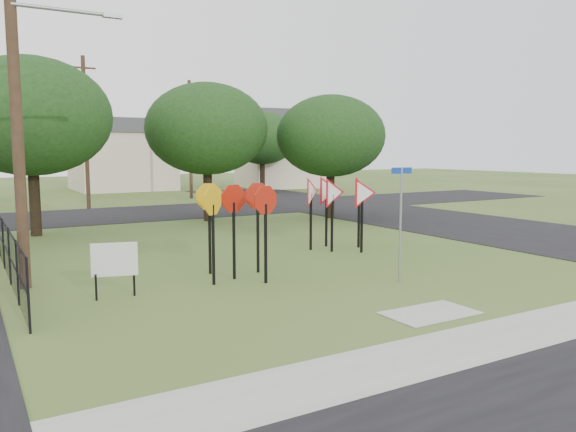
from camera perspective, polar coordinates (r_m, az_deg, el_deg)
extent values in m
plane|color=#3E5B22|center=(14.40, 7.49, -7.45)|extent=(140.00, 140.00, 0.00)
cube|color=#9C9D94|center=(11.50, 20.67, -11.43)|extent=(30.00, 1.60, 0.02)
cube|color=#3E5B22|center=(10.84, 25.72, -12.81)|extent=(30.00, 0.80, 0.02)
cube|color=black|center=(29.62, 14.01, -0.28)|extent=(8.00, 50.00, 0.02)
cube|color=black|center=(32.36, -14.75, 0.27)|extent=(60.00, 8.00, 0.02)
cube|color=#9C9D94|center=(12.65, 14.25, -9.55)|extent=(2.00, 1.20, 0.02)
cylinder|color=gray|center=(15.10, 11.35, -0.95)|extent=(0.06, 0.06, 3.06)
cube|color=#0D3295|center=(14.98, 11.48, 4.55)|extent=(0.63, 0.08, 0.16)
cube|color=black|center=(15.31, -5.51, -2.55)|extent=(0.06, 0.06, 2.11)
cube|color=black|center=(16.10, -3.08, -2.07)|extent=(0.06, 0.06, 2.11)
cube|color=black|center=(14.80, -2.28, -2.84)|extent=(0.06, 0.06, 2.11)
cube|color=black|center=(14.74, -7.60, -2.94)|extent=(0.06, 0.06, 2.11)
cube|color=black|center=(16.05, -7.96, -2.16)|extent=(0.06, 0.06, 2.11)
cube|color=black|center=(19.44, 4.49, -0.73)|extent=(0.07, 0.07, 2.00)
cube|color=black|center=(19.37, 7.50, -0.80)|extent=(0.07, 0.07, 2.00)
cube|color=black|center=(19.75, 2.33, -0.60)|extent=(0.07, 0.07, 2.00)
cube|color=black|center=(20.51, 3.92, -0.34)|extent=(0.07, 0.07, 2.00)
cube|color=black|center=(20.40, 7.21, -0.41)|extent=(0.07, 0.07, 2.00)
cube|color=black|center=(13.96, -18.92, -6.89)|extent=(0.04, 0.04, 0.62)
cube|color=black|center=(14.16, -15.36, -6.58)|extent=(0.04, 0.04, 0.62)
cube|color=silver|center=(13.92, -17.22, -4.24)|extent=(1.04, 0.31, 0.80)
cylinder|color=#493321|center=(15.63, -26.00, 11.52)|extent=(0.28, 0.28, 10.00)
cylinder|color=gray|center=(15.99, -21.83, 18.86)|extent=(2.40, 0.10, 0.10)
cube|color=gray|center=(16.22, -17.40, 18.84)|extent=(0.50, 0.18, 0.12)
cylinder|color=#493321|center=(35.63, -19.85, 7.90)|extent=(0.24, 0.24, 9.00)
cube|color=#493321|center=(35.94, -20.09, 13.96)|extent=(1.40, 0.10, 0.10)
cylinder|color=#493321|center=(41.65, -9.90, 7.62)|extent=(0.24, 0.24, 8.50)
cube|color=#493321|center=(41.87, -10.00, 12.48)|extent=(1.40, 0.10, 0.10)
cylinder|color=black|center=(11.87, -24.88, -7.35)|extent=(0.05, 0.05, 1.50)
cylinder|color=black|center=(14.11, -25.79, -5.24)|extent=(0.05, 0.05, 1.50)
cylinder|color=black|center=(16.37, -26.45, -3.70)|extent=(0.05, 0.05, 1.50)
cylinder|color=black|center=(18.64, -26.94, -2.54)|extent=(0.05, 0.05, 1.50)
cube|color=black|center=(17.40, -26.84, -0.78)|extent=(0.03, 11.50, 0.03)
cube|color=black|center=(17.50, -26.71, -3.08)|extent=(0.03, 11.50, 0.03)
cube|color=black|center=(17.50, -26.71, -3.08)|extent=(0.01, 11.50, 1.50)
cube|color=beige|center=(52.55, -16.53, 5.32)|extent=(8.00, 8.00, 5.00)
cube|color=#48484D|center=(52.58, -16.64, 8.70)|extent=(8.40, 8.40, 1.20)
cube|color=beige|center=(54.01, -0.83, 6.16)|extent=(7.91, 7.91, 6.00)
cube|color=#48484D|center=(54.09, -0.84, 9.97)|extent=(8.30, 8.30, 1.20)
cylinder|color=black|center=(25.23, -24.31, 1.12)|extent=(0.44, 0.44, 2.62)
ellipsoid|color=#163213|center=(25.18, -24.71, 9.19)|extent=(6.40, 6.40, 4.80)
cylinder|color=black|center=(28.17, -8.14, 1.99)|extent=(0.44, 0.44, 2.45)
ellipsoid|color=#163213|center=(28.10, -8.25, 8.76)|extent=(6.00, 6.00, 4.50)
cylinder|color=black|center=(29.28, 4.32, 2.04)|extent=(0.44, 0.44, 2.27)
ellipsoid|color=#163213|center=(29.19, 4.37, 8.11)|extent=(5.60, 5.60, 4.20)
cylinder|color=black|center=(48.63, -2.61, 4.00)|extent=(0.44, 0.44, 2.45)
ellipsoid|color=#163213|center=(48.59, -2.63, 7.92)|extent=(6.00, 6.00, 4.50)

